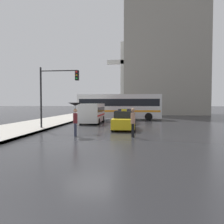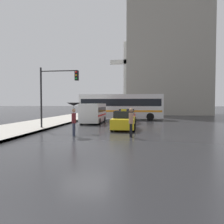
{
  "view_description": "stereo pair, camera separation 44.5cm",
  "coord_description": "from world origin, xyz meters",
  "px_view_note": "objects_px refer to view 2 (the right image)",
  "views": [
    {
      "loc": [
        2.54,
        -11.73,
        2.18
      ],
      "look_at": [
        0.48,
        7.44,
        1.4
      ],
      "focal_mm": 35.0,
      "sensor_mm": 36.0,
      "label": 1
    },
    {
      "loc": [
        2.98,
        -11.67,
        2.18
      ],
      "look_at": [
        0.48,
        7.44,
        1.4
      ],
      "focal_mm": 35.0,
      "sensor_mm": 36.0,
      "label": 2
    }
  ],
  "objects_px": {
    "pedestrian_man": "(131,120)",
    "city_bus": "(121,106)",
    "pedestrian_with_umbrella": "(74,110)",
    "monument_cross": "(126,73)",
    "traffic_light": "(56,86)",
    "taxi": "(124,121)",
    "ambulance_van": "(93,112)",
    "sedan_red": "(127,117)"
  },
  "relations": [
    {
      "from": "pedestrian_man",
      "to": "city_bus",
      "type": "bearing_deg",
      "value": 167.71
    },
    {
      "from": "pedestrian_with_umbrella",
      "to": "monument_cross",
      "type": "distance_m",
      "value": 35.86
    },
    {
      "from": "pedestrian_with_umbrella",
      "to": "traffic_light",
      "type": "bearing_deg",
      "value": 37.22
    },
    {
      "from": "taxi",
      "to": "ambulance_van",
      "type": "xyz_separation_m",
      "value": [
        -3.79,
        5.52,
        0.49
      ]
    },
    {
      "from": "pedestrian_with_umbrella",
      "to": "city_bus",
      "type": "bearing_deg",
      "value": -7.48
    },
    {
      "from": "monument_cross",
      "to": "pedestrian_with_umbrella",
      "type": "bearing_deg",
      "value": -91.77
    },
    {
      "from": "monument_cross",
      "to": "ambulance_van",
      "type": "bearing_deg",
      "value": -94.17
    },
    {
      "from": "sedan_red",
      "to": "city_bus",
      "type": "bearing_deg",
      "value": -78.25
    },
    {
      "from": "taxi",
      "to": "city_bus",
      "type": "distance_m",
      "value": 11.09
    },
    {
      "from": "sedan_red",
      "to": "monument_cross",
      "type": "height_order",
      "value": "monument_cross"
    },
    {
      "from": "pedestrian_with_umbrella",
      "to": "sedan_red",
      "type": "bearing_deg",
      "value": -17.22
    },
    {
      "from": "sedan_red",
      "to": "pedestrian_with_umbrella",
      "type": "bearing_deg",
      "value": 73.39
    },
    {
      "from": "taxi",
      "to": "traffic_light",
      "type": "xyz_separation_m",
      "value": [
        -5.45,
        -1.02,
        2.86
      ]
    },
    {
      "from": "taxi",
      "to": "city_bus",
      "type": "height_order",
      "value": "city_bus"
    },
    {
      "from": "taxi",
      "to": "pedestrian_with_umbrella",
      "type": "distance_m",
      "value": 5.23
    },
    {
      "from": "pedestrian_with_umbrella",
      "to": "monument_cross",
      "type": "xyz_separation_m",
      "value": [
        1.08,
        35.11,
        7.24
      ]
    },
    {
      "from": "city_bus",
      "to": "traffic_light",
      "type": "distance_m",
      "value": 12.82
    },
    {
      "from": "pedestrian_man",
      "to": "monument_cross",
      "type": "xyz_separation_m",
      "value": [
        -2.72,
        35.21,
        7.86
      ]
    },
    {
      "from": "pedestrian_man",
      "to": "taxi",
      "type": "bearing_deg",
      "value": 170.73
    },
    {
      "from": "taxi",
      "to": "pedestrian_with_umbrella",
      "type": "bearing_deg",
      "value": 53.89
    },
    {
      "from": "ambulance_van",
      "to": "pedestrian_man",
      "type": "distance_m",
      "value": 10.78
    },
    {
      "from": "pedestrian_man",
      "to": "sedan_red",
      "type": "bearing_deg",
      "value": 165.36
    },
    {
      "from": "traffic_light",
      "to": "pedestrian_with_umbrella",
      "type": "bearing_deg",
      "value": -52.17
    },
    {
      "from": "sedan_red",
      "to": "monument_cross",
      "type": "relative_size",
      "value": 0.29
    },
    {
      "from": "sedan_red",
      "to": "city_bus",
      "type": "height_order",
      "value": "city_bus"
    },
    {
      "from": "traffic_light",
      "to": "taxi",
      "type": "bearing_deg",
      "value": 10.58
    },
    {
      "from": "sedan_red",
      "to": "pedestrian_man",
      "type": "relative_size",
      "value": 2.46
    },
    {
      "from": "taxi",
      "to": "pedestrian_with_umbrella",
      "type": "xyz_separation_m",
      "value": [
        -3.02,
        -4.14,
        1.04
      ]
    },
    {
      "from": "sedan_red",
      "to": "traffic_light",
      "type": "relative_size",
      "value": 0.9
    },
    {
      "from": "taxi",
      "to": "pedestrian_man",
      "type": "xyz_separation_m",
      "value": [
        0.78,
        -4.24,
        0.42
      ]
    },
    {
      "from": "sedan_red",
      "to": "pedestrian_with_umbrella",
      "type": "height_order",
      "value": "pedestrian_with_umbrella"
    },
    {
      "from": "ambulance_van",
      "to": "monument_cross",
      "type": "bearing_deg",
      "value": -94.75
    },
    {
      "from": "ambulance_van",
      "to": "monument_cross",
      "type": "relative_size",
      "value": 0.35
    },
    {
      "from": "city_bus",
      "to": "traffic_light",
      "type": "xyz_separation_m",
      "value": [
        -4.25,
        -11.98,
        1.71
      ]
    },
    {
      "from": "taxi",
      "to": "pedestrian_man",
      "type": "bearing_deg",
      "value": 100.45
    },
    {
      "from": "pedestrian_man",
      "to": "ambulance_van",
      "type": "bearing_deg",
      "value": -174.63
    },
    {
      "from": "traffic_light",
      "to": "monument_cross",
      "type": "xyz_separation_m",
      "value": [
        3.51,
        31.99,
        5.41
      ]
    },
    {
      "from": "monument_cross",
      "to": "city_bus",
      "type": "bearing_deg",
      "value": -87.89
    },
    {
      "from": "monument_cross",
      "to": "taxi",
      "type": "bearing_deg",
      "value": -86.42
    },
    {
      "from": "pedestrian_man",
      "to": "traffic_light",
      "type": "xyz_separation_m",
      "value": [
        -6.23,
        3.22,
        2.45
      ]
    },
    {
      "from": "taxi",
      "to": "pedestrian_man",
      "type": "distance_m",
      "value": 4.33
    },
    {
      "from": "pedestrian_with_umbrella",
      "to": "pedestrian_man",
      "type": "height_order",
      "value": "pedestrian_with_umbrella"
    }
  ]
}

